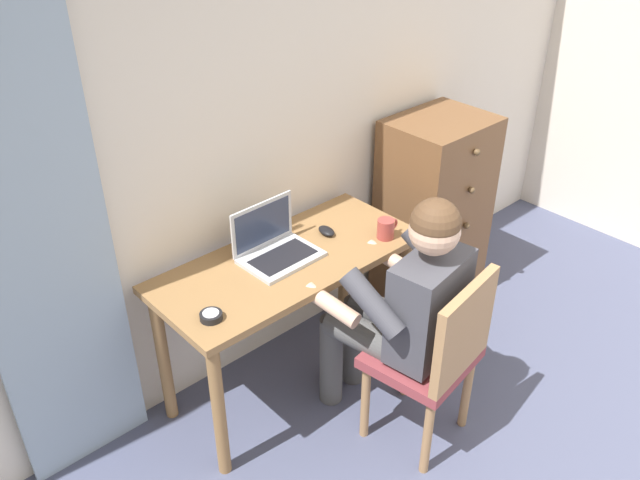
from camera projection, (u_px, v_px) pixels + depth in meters
The scene contains 10 objects.
wall_back at pixel (296, 111), 3.09m from camera, with size 4.80×0.05×2.50m, color beige.
curtain_panel at pixel (38, 234), 2.37m from camera, with size 0.52×0.03×2.27m, color #8EA3B7.
desk at pixel (289, 280), 3.00m from camera, with size 1.24×0.55×0.75m.
dresser at pixel (433, 210), 3.72m from camera, with size 0.55×0.47×1.09m.
chair at pixel (436, 354), 2.76m from camera, with size 0.47×0.46×0.89m.
person_seated at pixel (403, 302), 2.77m from camera, with size 0.59×0.62×1.21m.
laptop at pixel (275, 246), 2.92m from camera, with size 0.35×0.26×0.24m.
computer_mouse at pixel (326, 231), 3.10m from camera, with size 0.06×0.10×0.03m, color black.
desk_clock at pixel (211, 316), 2.56m from camera, with size 0.09×0.09×0.03m.
coffee_mug at pixel (386, 229), 3.06m from camera, with size 0.12×0.08×0.09m.
Camera 1 is at (-1.90, -0.05, 2.37)m, focal length 36.99 mm.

